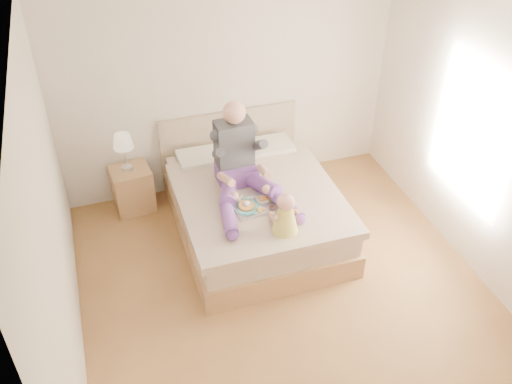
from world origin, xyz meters
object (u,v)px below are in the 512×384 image
object	(u,v)px
bed	(253,205)
adult	(241,166)
tray	(255,204)
nightstand	(133,189)
baby	(285,216)

from	to	relation	value
bed	adult	bearing A→B (deg)	-172.11
tray	nightstand	bearing A→B (deg)	131.18
nightstand	baby	bearing A→B (deg)	-56.57
adult	baby	size ratio (longest dim) A/B	2.72
nightstand	tray	size ratio (longest dim) A/B	1.18
nightstand	adult	distance (m)	1.51
tray	baby	bearing A→B (deg)	-72.11
tray	baby	distance (m)	0.49
tray	bed	bearing A→B (deg)	71.57
bed	nightstand	size ratio (longest dim) A/B	3.99
bed	adult	world-z (taller)	adult
bed	baby	xyz separation A→B (m)	(0.06, -0.82, 0.47)
adult	tray	xyz separation A→B (m)	(0.04, -0.36, -0.26)
nightstand	baby	xyz separation A→B (m)	(1.31, -1.62, 0.51)
adult	tray	distance (m)	0.45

